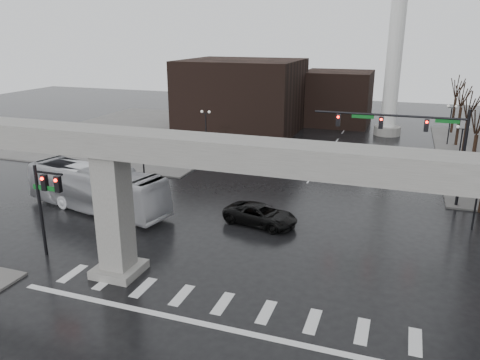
% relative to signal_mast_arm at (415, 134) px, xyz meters
% --- Properties ---
extents(ground, '(160.00, 160.00, 0.00)m').
position_rel_signal_mast_arm_xyz_m(ground, '(-8.99, -18.80, -5.83)').
color(ground, black).
rests_on(ground, ground).
extents(sidewalk_nw, '(28.00, 36.00, 0.15)m').
position_rel_signal_mast_arm_xyz_m(sidewalk_nw, '(-34.99, 17.20, -5.75)').
color(sidewalk_nw, slate).
rests_on(sidewalk_nw, ground).
extents(elevated_guideway, '(48.00, 2.60, 8.70)m').
position_rel_signal_mast_arm_xyz_m(elevated_guideway, '(-7.73, -18.80, 1.05)').
color(elevated_guideway, '#999691').
rests_on(elevated_guideway, ground).
extents(building_far_left, '(16.00, 14.00, 10.00)m').
position_rel_signal_mast_arm_xyz_m(building_far_left, '(-22.99, 23.20, -0.83)').
color(building_far_left, black).
rests_on(building_far_left, ground).
extents(building_far_mid, '(10.00, 10.00, 8.00)m').
position_rel_signal_mast_arm_xyz_m(building_far_mid, '(-10.99, 33.20, -1.83)').
color(building_far_mid, black).
rests_on(building_far_mid, ground).
extents(smokestack, '(3.60, 3.60, 30.00)m').
position_rel_signal_mast_arm_xyz_m(smokestack, '(-2.99, 27.20, 7.52)').
color(smokestack, white).
rests_on(smokestack, ground).
extents(signal_mast_arm, '(12.12, 0.43, 8.00)m').
position_rel_signal_mast_arm_xyz_m(signal_mast_arm, '(0.00, 0.00, 0.00)').
color(signal_mast_arm, black).
rests_on(signal_mast_arm, ground).
extents(signal_left_pole, '(2.30, 0.30, 6.00)m').
position_rel_signal_mast_arm_xyz_m(signal_left_pole, '(-21.24, -18.30, -1.76)').
color(signal_left_pole, black).
rests_on(signal_left_pole, ground).
extents(lamp_right_0, '(1.22, 0.32, 5.11)m').
position_rel_signal_mast_arm_xyz_m(lamp_right_0, '(4.51, -4.80, -2.36)').
color(lamp_right_0, black).
rests_on(lamp_right_0, ground).
extents(lamp_right_1, '(1.22, 0.32, 5.11)m').
position_rel_signal_mast_arm_xyz_m(lamp_right_1, '(4.51, 9.20, -2.36)').
color(lamp_right_1, black).
rests_on(lamp_right_1, ground).
extents(lamp_right_2, '(1.22, 0.32, 5.11)m').
position_rel_signal_mast_arm_xyz_m(lamp_right_2, '(4.51, 23.20, -2.36)').
color(lamp_right_2, black).
rests_on(lamp_right_2, ground).
extents(lamp_left_0, '(1.22, 0.32, 5.11)m').
position_rel_signal_mast_arm_xyz_m(lamp_left_0, '(-22.49, -4.80, -2.36)').
color(lamp_left_0, black).
rests_on(lamp_left_0, ground).
extents(lamp_left_1, '(1.22, 0.32, 5.11)m').
position_rel_signal_mast_arm_xyz_m(lamp_left_1, '(-22.49, 9.20, -2.36)').
color(lamp_left_1, black).
rests_on(lamp_left_1, ground).
extents(lamp_left_2, '(1.22, 0.32, 5.11)m').
position_rel_signal_mast_arm_xyz_m(lamp_left_2, '(-22.49, 23.20, -2.36)').
color(lamp_left_2, black).
rests_on(lamp_left_2, ground).
extents(tree_right_1, '(1.09, 1.61, 7.67)m').
position_rel_signal_mast_arm_xyz_m(tree_right_1, '(5.54, 7.22, -2.98)').
color(tree_right_1, black).
rests_on(tree_right_1, ground).
extents(tree_right_2, '(1.10, 1.63, 7.85)m').
position_rel_signal_mast_arm_xyz_m(tree_right_2, '(5.54, 15.22, -2.91)').
color(tree_right_2, black).
rests_on(tree_right_2, ground).
extents(tree_right_3, '(1.11, 1.66, 8.02)m').
position_rel_signal_mast_arm_xyz_m(tree_right_3, '(5.54, 23.22, -2.85)').
color(tree_right_3, black).
rests_on(tree_right_3, ground).
extents(tree_right_4, '(1.12, 1.69, 8.19)m').
position_rel_signal_mast_arm_xyz_m(tree_right_4, '(5.54, 31.22, -2.79)').
color(tree_right_4, black).
rests_on(tree_right_4, ground).
extents(pickup_truck, '(5.92, 3.58, 1.54)m').
position_rel_signal_mast_arm_xyz_m(pickup_truck, '(-10.24, -8.98, -5.06)').
color(pickup_truck, black).
rests_on(pickup_truck, ground).
extents(city_bus, '(13.44, 5.64, 3.65)m').
position_rel_signal_mast_arm_xyz_m(city_bus, '(-23.47, -10.43, -4.01)').
color(city_bus, silver).
rests_on(city_bus, ground).
extents(far_car, '(2.41, 4.35, 1.40)m').
position_rel_signal_mast_arm_xyz_m(far_car, '(-11.69, 6.19, -5.13)').
color(far_car, black).
rests_on(far_car, ground).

